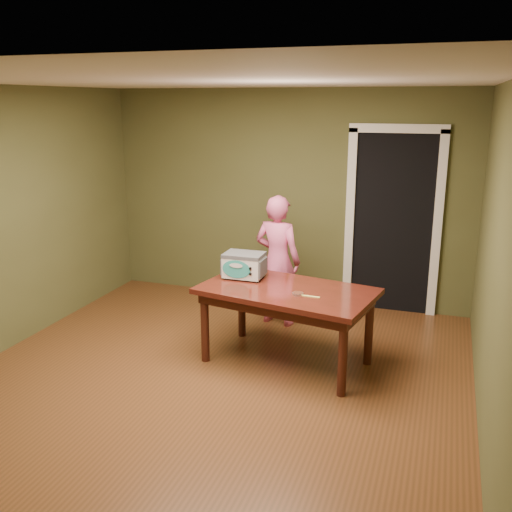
# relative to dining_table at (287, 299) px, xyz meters

# --- Properties ---
(floor) EXTENTS (5.00, 5.00, 0.00)m
(floor) POSITION_rel_dining_table_xyz_m (-0.53, -0.69, -0.65)
(floor) COLOR brown
(floor) RESTS_ON ground
(room_shell) EXTENTS (4.52, 5.02, 2.61)m
(room_shell) POSITION_rel_dining_table_xyz_m (-0.53, -0.69, 1.06)
(room_shell) COLOR #50532C
(room_shell) RESTS_ON ground
(doorway) EXTENTS (1.10, 0.66, 2.25)m
(doorway) POSITION_rel_dining_table_xyz_m (0.77, 2.09, 0.41)
(doorway) COLOR black
(doorway) RESTS_ON ground
(dining_table) EXTENTS (1.74, 1.17, 0.75)m
(dining_table) POSITION_rel_dining_table_xyz_m (0.00, 0.00, 0.00)
(dining_table) COLOR #3C150D
(dining_table) RESTS_ON floor
(toy_oven) EXTENTS (0.41, 0.29, 0.25)m
(toy_oven) POSITION_rel_dining_table_xyz_m (-0.50, 0.19, 0.24)
(toy_oven) COLOR #4C4F54
(toy_oven) RESTS_ON dining_table
(baking_pan) EXTENTS (0.10, 0.10, 0.02)m
(baking_pan) POSITION_rel_dining_table_xyz_m (0.14, -0.14, 0.11)
(baking_pan) COLOR silver
(baking_pan) RESTS_ON dining_table
(spatula) EXTENTS (0.18, 0.04, 0.01)m
(spatula) POSITION_rel_dining_table_xyz_m (0.26, -0.16, 0.10)
(spatula) COLOR #EADB65
(spatula) RESTS_ON dining_table
(child) EXTENTS (0.59, 0.43, 1.47)m
(child) POSITION_rel_dining_table_xyz_m (-0.38, 0.95, 0.08)
(child) COLOR #DF5B8D
(child) RESTS_ON floor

